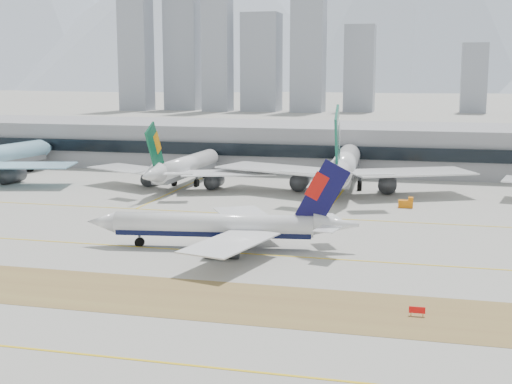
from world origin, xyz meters
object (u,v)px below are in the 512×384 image
(taxiing_airliner, at_px, (223,226))
(widebody_eva, at_px, (184,168))
(widebody_cathay, at_px, (344,166))
(terminal, at_px, (328,146))

(taxiing_airliner, xyz_separation_m, widebody_eva, (-31.70, 66.93, 1.23))
(taxiing_airliner, distance_m, widebody_eva, 74.06)
(taxiing_airliner, xyz_separation_m, widebody_cathay, (13.93, 71.18, 2.57))
(widebody_eva, relative_size, widebody_cathay, 0.80)
(taxiing_airliner, relative_size, widebody_eva, 0.90)
(taxiing_airliner, height_order, widebody_cathay, widebody_cathay)
(widebody_eva, xyz_separation_m, terminal, (34.47, 49.86, 2.07))
(widebody_eva, bearing_deg, taxiing_airliner, -152.52)
(widebody_eva, bearing_deg, widebody_cathay, -82.54)
(widebody_eva, height_order, widebody_cathay, widebody_cathay)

